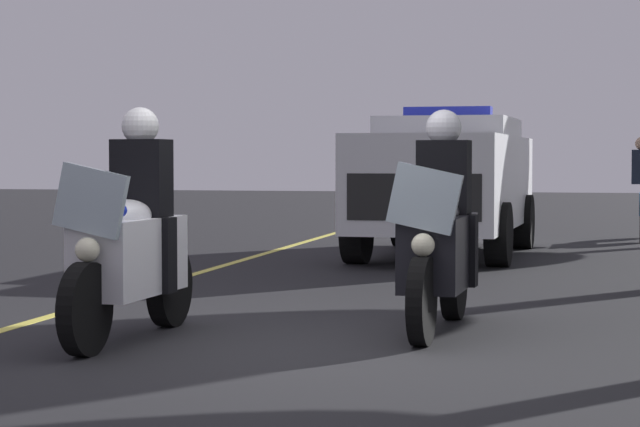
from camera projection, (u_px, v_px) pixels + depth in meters
name	position (u px, v px, depth m)	size (l,w,h in m)	color
ground_plane	(287.00, 346.00, 8.57)	(80.00, 80.00, 0.00)	black
police_motorcycle_lead_left	(131.00, 245.00, 8.84)	(2.14, 0.59, 1.72)	black
police_motorcycle_lead_right	(440.00, 241.00, 9.28)	(2.14, 0.59, 1.72)	black
police_suv	(447.00, 178.00, 16.55)	(4.98, 2.24, 2.05)	silver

